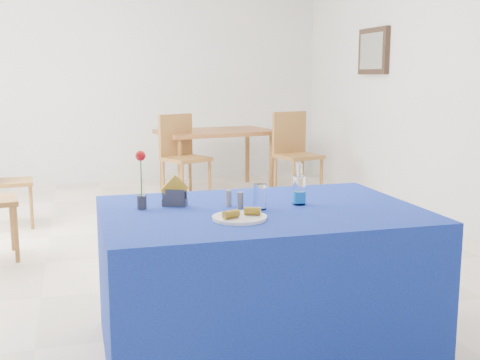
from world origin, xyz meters
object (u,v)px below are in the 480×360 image
water_bottle (299,191)px  chair_bg_left (181,151)px  plate (239,218)px  blue_table (261,280)px  oak_table (216,136)px  chair_win_b (2,175)px  chair_bg_right (294,148)px

water_bottle → chair_bg_left: 3.90m
plate → blue_table: size_ratio=0.16×
oak_table → chair_win_b: size_ratio=1.74×
chair_bg_left → chair_win_b: chair_bg_left is taller
blue_table → chair_bg_right: 4.08m
blue_table → oak_table: bearing=79.6°
blue_table → chair_win_b: 3.49m
oak_table → chair_bg_right: bearing=-41.5°
blue_table → oak_table: (0.81, 4.45, 0.30)m
blue_table → water_bottle: (0.22, 0.04, 0.45)m
chair_bg_right → blue_table: bearing=-126.0°
oak_table → chair_bg_right: (0.78, -0.69, -0.10)m
water_bottle → chair_win_b: 3.58m
water_bottle → oak_table: 4.45m
water_bottle → blue_table: bearing=-169.8°
chair_bg_right → chair_win_b: chair_bg_right is taller
plate → oak_table: plate is taller
blue_table → water_bottle: water_bottle is taller
chair_bg_left → oak_table: bearing=19.4°
oak_table → chair_win_b: (-2.39, -1.33, -0.17)m
chair_win_b → water_bottle: bearing=-154.0°
chair_bg_right → water_bottle: bearing=-123.3°
chair_win_b → plate: bearing=-161.3°
blue_table → oak_table: 4.53m
water_bottle → chair_bg_left: (0.06, 3.89, -0.26)m
chair_win_b → chair_bg_right: bearing=-82.9°
chair_bg_right → chair_win_b: size_ratio=1.16×
plate → chair_win_b: size_ratio=0.30×
blue_table → chair_bg_left: 3.94m
plate → blue_table: bearing=49.3°
plate → oak_table: (0.98, 4.64, -0.09)m
plate → chair_win_b: 3.61m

